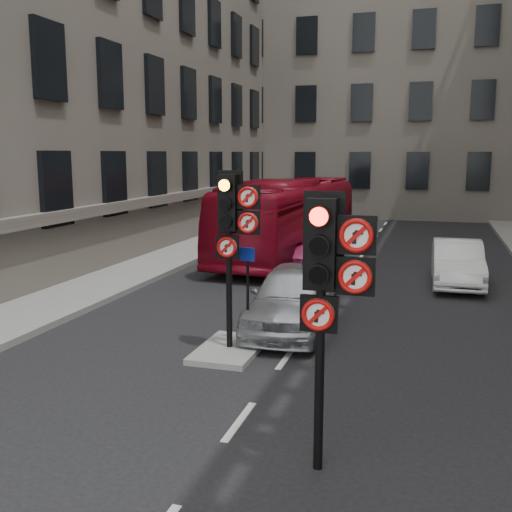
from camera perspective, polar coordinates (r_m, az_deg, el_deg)
The scene contains 13 objects.
ground at distance 7.80m, azimuth -6.54°, elevation -21.42°, with size 120.00×120.00×0.00m, color black.
pavement_left at distance 21.01m, azimuth -11.76°, elevation -1.27°, with size 3.00×50.00×0.16m, color gray.
centre_island at distance 12.42m, azimuth -2.53°, elevation -8.87°, with size 1.20×2.00×0.12m, color gray.
building_far at distance 44.59m, azimuth 13.69°, elevation 17.21°, with size 30.00×14.00×20.00m, color slate.
signal_near at distance 7.35m, azimuth 6.89°, elevation -1.67°, with size 0.91×0.40×3.58m.
signal_far at distance 11.81m, azimuth -2.24°, elevation 3.31°, with size 0.91×0.40×3.58m.
car_silver at distance 13.84m, azimuth 3.62°, elevation -3.93°, with size 1.78×4.43×1.51m, color #9C9FA4.
car_white at distance 19.49m, azimuth 18.61°, elevation -0.63°, with size 1.45×4.15×1.37m, color white.
car_pink at distance 21.69m, azimuth 5.33°, elevation 0.84°, with size 1.89×4.65×1.35m, color #D33E85.
bus_red at distance 23.32m, azimuth 3.24°, elevation 3.59°, with size 2.55×10.92×3.04m, color maroon.
motorcycle at distance 14.21m, azimuth 1.84°, elevation -4.44°, with size 0.51×1.80×1.08m, color black.
motorcyclist at distance 14.06m, azimuth 4.91°, elevation -3.37°, with size 0.61×0.40×1.68m, color black.
info_sign at distance 12.32m, azimuth -0.81°, elevation -2.45°, with size 0.35×0.13×2.02m.
Camera 1 is at (2.69, -6.11, 4.03)m, focal length 42.00 mm.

